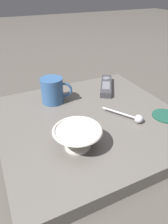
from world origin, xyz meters
name	(u,v)px	position (x,y,z in m)	size (l,w,h in m)	color
ground_plane	(90,128)	(0.00, 0.00, 0.00)	(6.00, 6.00, 0.00)	#47423D
table	(90,122)	(0.00, 0.00, 0.02)	(0.61, 0.58, 0.05)	#5B5651
cereal_bowl	(78,137)	(-0.10, -0.12, 0.08)	(0.14, 0.14, 0.06)	beige
coffee_mug	(53,90)	(-0.08, 0.16, 0.09)	(0.11, 0.08, 0.10)	#33598C
teaspoon	(135,118)	(0.12, -0.09, 0.06)	(0.09, 0.13, 0.03)	silver
tv_remote_near	(106,86)	(0.17, 0.17, 0.06)	(0.14, 0.19, 0.03)	#38383D
drink_coaster	(165,116)	(0.24, -0.11, 0.05)	(0.09, 0.09, 0.01)	#194738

